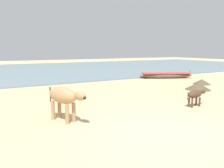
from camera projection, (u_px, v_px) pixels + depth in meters
The scene contains 7 objects.
ground at pixel (161, 133), 5.49m from camera, with size 80.00×80.00×0.00m, color tan.
sea_water at pixel (33, 70), 21.71m from camera, with size 60.00×20.00×0.08m, color slate.
fishing_boat_0 at pixel (166, 75), 15.94m from camera, with size 3.90×2.37×0.59m.
cow_adult_tan at pixel (64, 97), 6.29m from camera, with size 0.87×1.51×1.01m.
calf_far_dark at pixel (195, 95), 7.97m from camera, with size 0.95×0.28×0.61m.
debris_pile_0 at pixel (202, 82), 13.16m from camera, with size 1.05×1.05×0.31m, color brown.
debris_pile_1 at pixel (198, 86), 11.39m from camera, with size 1.30×1.30×0.36m, color brown.
Camera 1 is at (-3.63, -3.97, 2.08)m, focal length 35.06 mm.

